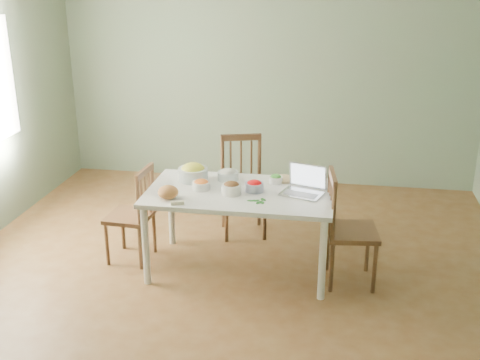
% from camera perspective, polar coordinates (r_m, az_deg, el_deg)
% --- Properties ---
extents(floor, '(5.00, 5.00, 0.00)m').
position_cam_1_polar(floor, '(5.23, -0.95, -9.21)').
color(floor, '#593618').
rests_on(floor, ground).
extents(wall_back, '(5.00, 0.00, 2.70)m').
position_cam_1_polar(wall_back, '(7.13, 2.76, 10.33)').
color(wall_back, slate).
rests_on(wall_back, ground).
extents(wall_front, '(5.00, 0.00, 2.70)m').
position_cam_1_polar(wall_front, '(2.47, -12.04, -9.77)').
color(wall_front, slate).
rests_on(wall_front, ground).
extents(dining_table, '(1.59, 0.89, 0.75)m').
position_cam_1_polar(dining_table, '(5.17, 0.00, -4.92)').
color(dining_table, white).
rests_on(dining_table, floor).
extents(chair_far, '(0.54, 0.52, 0.99)m').
position_cam_1_polar(chair_far, '(5.81, 0.33, -0.74)').
color(chair_far, '#3E2A16').
rests_on(chair_far, floor).
extents(chair_left, '(0.40, 0.42, 0.89)m').
position_cam_1_polar(chair_left, '(5.41, -10.66, -3.25)').
color(chair_left, '#3E2A16').
rests_on(chair_left, floor).
extents(chair_right, '(0.46, 0.48, 0.98)m').
position_cam_1_polar(chair_right, '(5.01, 10.82, -4.69)').
color(chair_right, '#3E2A16').
rests_on(chair_right, floor).
extents(bread_boule, '(0.20, 0.20, 0.11)m').
position_cam_1_polar(bread_boule, '(4.88, -6.98, -1.17)').
color(bread_boule, '#BB7438').
rests_on(bread_boule, dining_table).
extents(butter_stick, '(0.11, 0.07, 0.03)m').
position_cam_1_polar(butter_stick, '(4.77, -6.08, -2.22)').
color(butter_stick, beige).
rests_on(butter_stick, dining_table).
extents(bowl_squash, '(0.29, 0.29, 0.15)m').
position_cam_1_polar(bowl_squash, '(5.27, -4.57, 0.77)').
color(bowl_squash, yellow).
rests_on(bowl_squash, dining_table).
extents(bowl_carrot, '(0.19, 0.19, 0.09)m').
position_cam_1_polar(bowl_carrot, '(5.06, -3.78, -0.43)').
color(bowl_carrot, orange).
rests_on(bowl_carrot, dining_table).
extents(bowl_onion, '(0.24, 0.24, 0.10)m').
position_cam_1_polar(bowl_onion, '(5.27, -1.17, 0.52)').
color(bowl_onion, silver).
rests_on(bowl_onion, dining_table).
extents(bowl_mushroom, '(0.19, 0.19, 0.11)m').
position_cam_1_polar(bowl_mushroom, '(4.94, -0.83, -0.78)').
color(bowl_mushroom, '#3E1B0F').
rests_on(bowl_mushroom, dining_table).
extents(bowl_redpep, '(0.19, 0.19, 0.09)m').
position_cam_1_polar(bowl_redpep, '(5.01, 1.40, -0.57)').
color(bowl_redpep, red).
rests_on(bowl_redpep, dining_table).
extents(bowl_broccoli, '(0.15, 0.15, 0.08)m').
position_cam_1_polar(bowl_broccoli, '(5.21, 3.48, 0.14)').
color(bowl_broccoli, '#194511').
rests_on(bowl_broccoli, dining_table).
extents(flatbread, '(0.25, 0.25, 0.02)m').
position_cam_1_polar(flatbread, '(5.29, 4.25, 0.09)').
color(flatbread, tan).
rests_on(flatbread, dining_table).
extents(basil_bunch, '(0.18, 0.18, 0.02)m').
position_cam_1_polar(basil_bunch, '(4.81, 1.60, -1.97)').
color(basil_bunch, '#19541E').
rests_on(basil_bunch, dining_table).
extents(laptop, '(0.40, 0.35, 0.24)m').
position_cam_1_polar(laptop, '(4.94, 6.04, -0.12)').
color(laptop, silver).
rests_on(laptop, dining_table).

